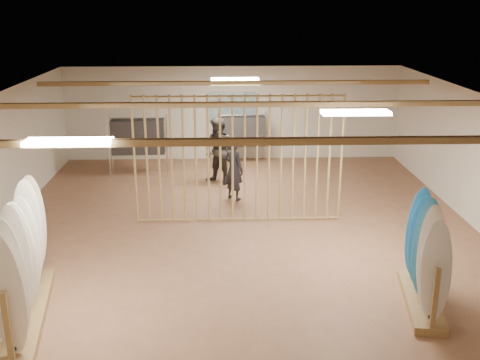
{
  "coord_description": "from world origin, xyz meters",
  "views": [
    {
      "loc": [
        -0.39,
        -10.67,
        4.59
      ],
      "look_at": [
        0.0,
        0.0,
        1.2
      ],
      "focal_mm": 42.0,
      "sensor_mm": 36.0,
      "label": 1
    }
  ],
  "objects_px": {
    "rack_left": "(23,279)",
    "shopper_b": "(219,147)",
    "clothing_rack_a": "(138,137)",
    "shopper_a": "(234,165)",
    "clothing_rack_b": "(243,131)",
    "rack_right": "(424,270)"
  },
  "relations": [
    {
      "from": "rack_left",
      "to": "shopper_b",
      "type": "bearing_deg",
      "value": 56.21
    },
    {
      "from": "rack_left",
      "to": "clothing_rack_a",
      "type": "height_order",
      "value": "rack_left"
    },
    {
      "from": "rack_left",
      "to": "shopper_a",
      "type": "bearing_deg",
      "value": 48.57
    },
    {
      "from": "clothing_rack_a",
      "to": "clothing_rack_b",
      "type": "relative_size",
      "value": 1.1
    },
    {
      "from": "rack_left",
      "to": "rack_right",
      "type": "distance_m",
      "value": 6.13
    },
    {
      "from": "clothing_rack_a",
      "to": "shopper_b",
      "type": "xyz_separation_m",
      "value": [
        2.21,
        -0.9,
        -0.08
      ]
    },
    {
      "from": "rack_left",
      "to": "shopper_b",
      "type": "distance_m",
      "value": 7.16
    },
    {
      "from": "shopper_a",
      "to": "shopper_b",
      "type": "height_order",
      "value": "shopper_b"
    },
    {
      "from": "shopper_a",
      "to": "shopper_b",
      "type": "relative_size",
      "value": 0.86
    },
    {
      "from": "rack_right",
      "to": "clothing_rack_a",
      "type": "bearing_deg",
      "value": 136.61
    },
    {
      "from": "rack_right",
      "to": "shopper_b",
      "type": "distance_m",
      "value": 7.13
    },
    {
      "from": "clothing_rack_b",
      "to": "shopper_a",
      "type": "relative_size",
      "value": 0.88
    },
    {
      "from": "shopper_a",
      "to": "clothing_rack_b",
      "type": "bearing_deg",
      "value": -53.44
    },
    {
      "from": "rack_left",
      "to": "clothing_rack_b",
      "type": "xyz_separation_m",
      "value": [
        3.63,
        8.43,
        0.33
      ]
    },
    {
      "from": "rack_left",
      "to": "shopper_a",
      "type": "height_order",
      "value": "rack_left"
    },
    {
      "from": "rack_left",
      "to": "clothing_rack_a",
      "type": "relative_size",
      "value": 1.67
    },
    {
      "from": "rack_right",
      "to": "clothing_rack_b",
      "type": "distance_m",
      "value": 8.64
    },
    {
      "from": "clothing_rack_b",
      "to": "shopper_a",
      "type": "bearing_deg",
      "value": -99.66
    },
    {
      "from": "rack_right",
      "to": "shopper_b",
      "type": "relative_size",
      "value": 0.96
    },
    {
      "from": "shopper_a",
      "to": "rack_right",
      "type": "bearing_deg",
      "value": 161.91
    },
    {
      "from": "rack_right",
      "to": "clothing_rack_b",
      "type": "relative_size",
      "value": 1.27
    },
    {
      "from": "clothing_rack_a",
      "to": "shopper_a",
      "type": "bearing_deg",
      "value": -40.93
    }
  ]
}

